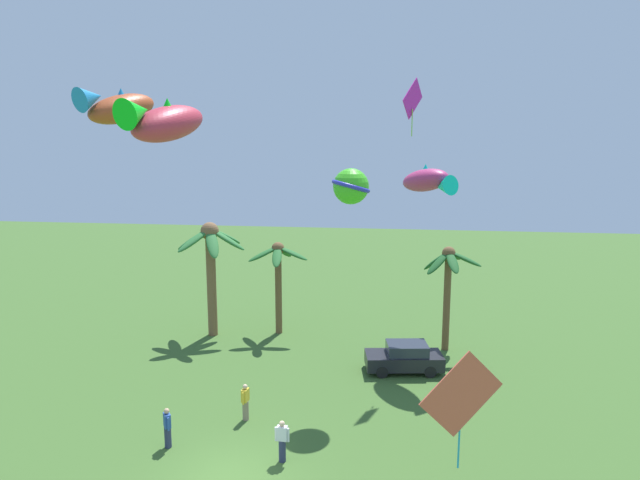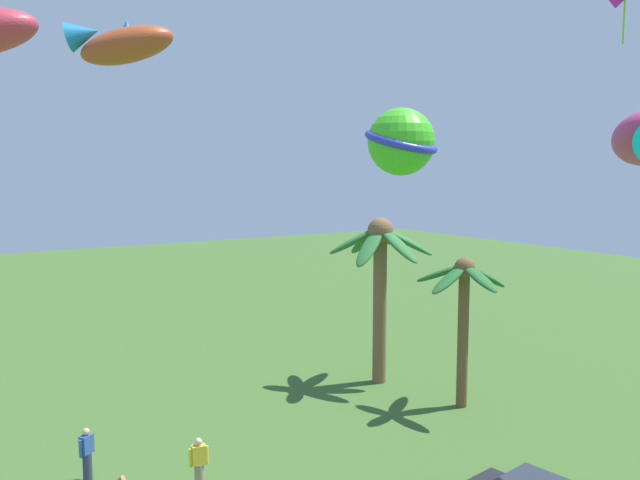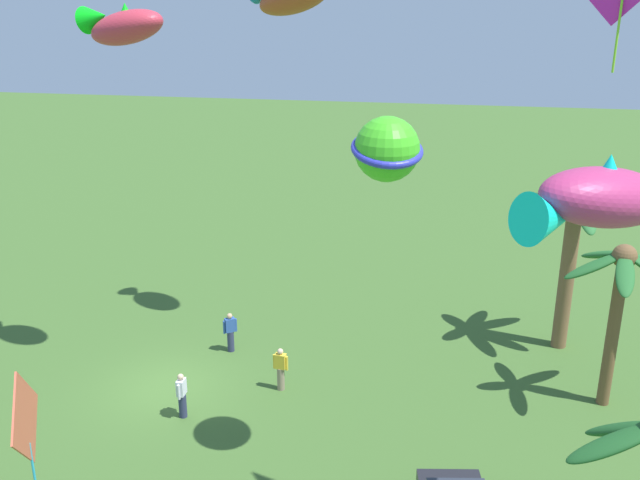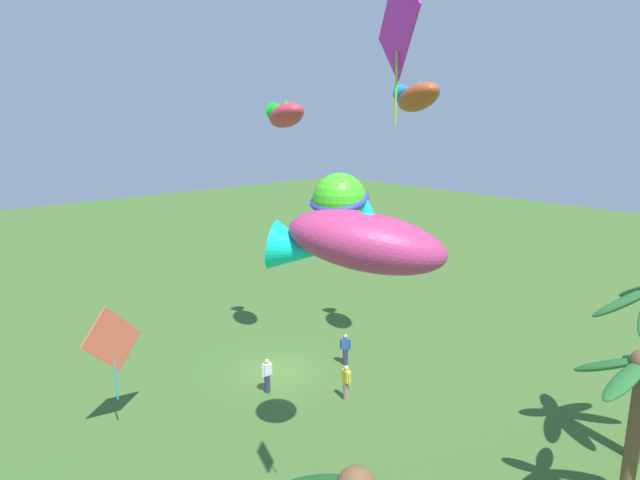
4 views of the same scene
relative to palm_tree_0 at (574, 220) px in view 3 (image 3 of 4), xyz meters
name	(u,v)px [view 3 (image 3 of 4)]	position (x,y,z in m)	size (l,w,h in m)	color
ground_plane	(165,387)	(5.42, -14.07, -5.15)	(120.00, 120.00, 0.00)	#3D6028
palm_tree_0	(574,220)	(0.00, 0.00, 0.00)	(4.27, 3.92, 7.00)	brown
palm_tree_1	(620,286)	(3.94, 0.90, -0.85)	(3.71, 3.72, 5.73)	brown
spectator_0	(182,395)	(7.04, -12.83, -4.34)	(0.55, 0.26, 1.59)	#2D3351
spectator_1	(281,369)	(4.88, -10.02, -4.34)	(0.28, 0.55, 1.59)	gray
spectator_2	(230,332)	(2.50, -12.49, -4.34)	(0.40, 0.47, 1.59)	#2D3351
kite_ball_0	(387,149)	(8.94, -6.30, 4.49)	(2.27, 2.28, 1.63)	#43CB23
kite_fish_1	(122,26)	(4.06, -15.06, 6.98)	(2.28, 3.46, 1.58)	#CD3244
kite_fish_2	(598,199)	(12.60, -2.00, 4.52)	(3.27, 3.73, 1.67)	#B93269
kite_diamond_3	(25,421)	(13.11, -14.39, -1.44)	(2.66, 0.99, 3.92)	#E35C43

